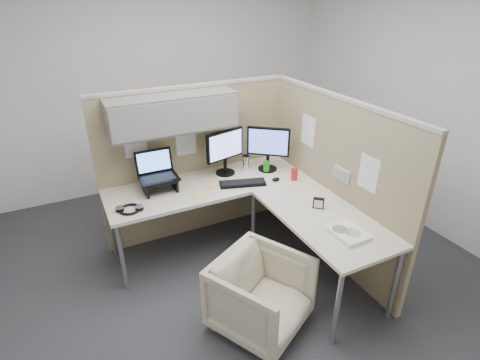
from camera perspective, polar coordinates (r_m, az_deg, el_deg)
name	(u,v)px	position (r m, az deg, el deg)	size (l,w,h in m)	color
ground	(242,270)	(3.74, 0.34, -13.61)	(4.50, 4.50, 0.00)	#2E2F33
partition_back	(186,141)	(3.78, -8.27, 5.94)	(2.00, 0.36, 1.63)	tan
partition_right	(330,180)	(3.67, 13.50, 0.05)	(0.07, 2.03, 1.63)	tan
desk	(248,200)	(3.48, 1.27, -3.14)	(2.00, 1.98, 0.73)	beige
office_chair	(261,292)	(3.03, 3.21, -16.66)	(0.66, 0.61, 0.68)	beige
monitor_left	(225,149)	(3.79, -2.31, 4.77)	(0.43, 0.20, 0.47)	black
monitor_right	(268,145)	(3.89, 4.33, 5.30)	(0.37, 0.30, 0.47)	black
laptop_station	(158,176)	(3.60, -12.38, 0.56)	(0.35, 0.30, 0.36)	black
keyboard	(243,183)	(3.67, 0.40, -0.51)	(0.45, 0.15, 0.02)	black
mouse	(276,179)	(3.76, 5.49, 0.12)	(0.09, 0.06, 0.03)	black
travel_mug	(246,162)	(3.96, 0.89, 2.71)	(0.08, 0.08, 0.16)	silver
soda_can_green	(294,174)	(3.78, 8.27, 0.85)	(0.07, 0.07, 0.12)	#B21E1E
soda_can_silver	(266,167)	(3.91, 4.05, 2.03)	(0.07, 0.07, 0.12)	#268C1E
sticky_note_a	(196,196)	(3.47, -6.65, -2.51)	(0.08, 0.08, 0.01)	yellow
sticky_note_c	(178,187)	(3.66, -9.41, -1.12)	(0.08, 0.08, 0.01)	yellow
sticky_note_d	(212,186)	(3.65, -4.31, -0.86)	(0.08, 0.08, 0.01)	yellow
headphones	(130,209)	(3.37, -16.46, -4.26)	(0.24, 0.24, 0.03)	black
paper_stack	(348,233)	(3.05, 16.11, -7.74)	(0.24, 0.30, 0.03)	white
desk_clock	(318,203)	(3.33, 11.87, -3.47)	(0.10, 0.09, 0.10)	black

